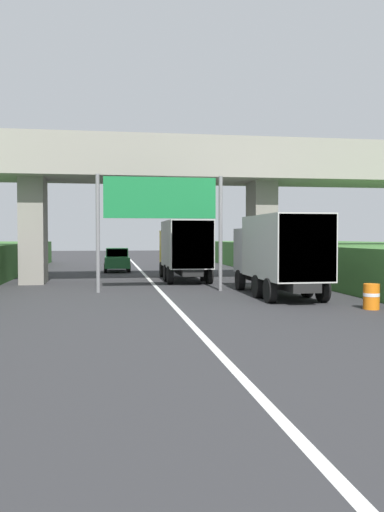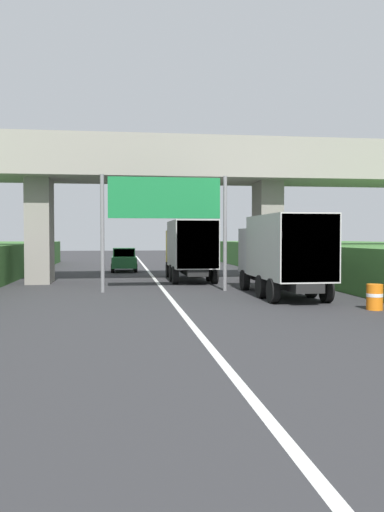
{
  "view_description": "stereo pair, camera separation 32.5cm",
  "coord_description": "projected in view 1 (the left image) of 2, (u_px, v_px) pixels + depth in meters",
  "views": [
    {
      "loc": [
        -2.37,
        3.04,
        2.56
      ],
      "look_at": [
        0.0,
        18.13,
        2.0
      ],
      "focal_mm": 37.36,
      "sensor_mm": 36.0,
      "label": 1
    },
    {
      "loc": [
        -2.05,
        2.99,
        2.56
      ],
      "look_at": [
        0.0,
        18.13,
        2.0
      ],
      "focal_mm": 37.36,
      "sensor_mm": 36.0,
      "label": 2
    }
  ],
  "objects": [
    {
      "name": "overpass_bridge",
      "position": [
        151.0,
        176.0,
        29.79
      ],
      "size": [
        40.0,
        4.8,
        7.9
      ],
      "color": "gray",
      "rests_on": "ground"
    },
    {
      "name": "truck_yellow",
      "position": [
        184.0,
        247.0,
        30.83
      ],
      "size": [
        2.44,
        7.3,
        3.44
      ],
      "color": "black",
      "rests_on": "ground"
    },
    {
      "name": "construction_barrel_3",
      "position": [
        371.0,
        296.0,
        18.67
      ],
      "size": [
        0.57,
        0.57,
        0.9
      ],
      "color": "orange",
      "rests_on": "ground"
    },
    {
      "name": "overhead_highway_sign",
      "position": [
        160.0,
        206.0,
        24.58
      ],
      "size": [
        5.88,
        0.18,
        5.4
      ],
      "color": "slate",
      "rests_on": "ground"
    },
    {
      "name": "truck_silver",
      "position": [
        278.0,
        251.0,
        22.78
      ],
      "size": [
        2.44,
        7.3,
        3.44
      ],
      "color": "black",
      "rests_on": "ground"
    },
    {
      "name": "car_green",
      "position": [
        117.0,
        260.0,
        38.77
      ],
      "size": [
        1.86,
        4.1,
        1.72
      ],
      "color": "#236B38",
      "rests_on": "ground"
    },
    {
      "name": "lane_centre_stripe",
      "position": [
        163.0,
        294.0,
        23.5
      ],
      "size": [
        0.2,
        92.74,
        0.01
      ],
      "primitive_type": "cube",
      "color": "white",
      "rests_on": "ground"
    }
  ]
}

